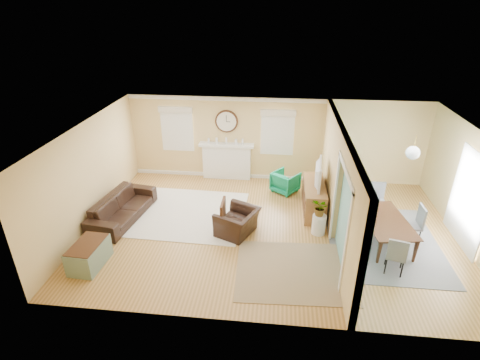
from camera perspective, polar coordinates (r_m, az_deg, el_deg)
name	(u,v)px	position (r m, az deg, el deg)	size (l,w,h in m)	color
floor	(270,230)	(9.46, 4.67, -7.58)	(9.00, 9.00, 0.00)	olive
wall_back	(275,140)	(11.57, 5.42, 6.10)	(9.00, 0.02, 2.60)	#D6B772
wall_front	(267,265)	(6.27, 4.13, -12.79)	(9.00, 0.02, 2.60)	#D6B772
wall_left	(90,175)	(9.93, -21.94, 0.77)	(0.02, 6.00, 2.60)	#D6B772
wall_right	(474,193)	(9.85, 32.13, -1.69)	(0.02, 6.00, 2.60)	#D6B772
ceiling	(275,130)	(8.31, 5.31, 7.53)	(9.00, 6.00, 0.02)	white
partition	(337,179)	(9.15, 14.54, 0.15)	(0.17, 6.00, 2.60)	#D6B772
fireplace	(227,161)	(11.82, -2.03, 2.99)	(1.70, 0.30, 1.17)	white
wall_clock	(227,121)	(11.47, -2.07, 8.92)	(0.70, 0.07, 0.70)	#4A2916
window_left	(177,126)	(11.83, -9.59, 8.14)	(1.05, 0.13, 1.42)	white
window_right	(278,129)	(11.41, 5.74, 7.70)	(1.05, 0.13, 1.42)	white
french_doors	(470,201)	(9.91, 31.62, -2.71)	(0.06, 1.70, 2.20)	white
pendant	(413,153)	(8.93, 24.85, 3.78)	(0.30, 0.30, 0.55)	gold
rug_cream	(187,213)	(10.20, -8.15, -5.01)	(3.06, 2.65, 0.02)	beige
rug_jute	(294,271)	(8.25, 8.26, -13.51)	(2.45, 2.00, 0.01)	#987F5B
rug_grey	(383,241)	(9.63, 20.90, -8.72)	(2.52, 3.15, 0.01)	slate
sofa	(122,207)	(10.19, -17.49, -4.01)	(2.22, 0.87, 0.65)	black
eames_chair	(237,222)	(9.15, -0.40, -6.41)	(0.97, 0.85, 0.63)	black
green_chair	(285,182)	(11.15, 6.93, -0.28)	(0.67, 0.69, 0.63)	#00825F
trunk	(89,255)	(8.78, -22.03, -10.48)	(0.64, 0.98, 0.55)	slate
credenza	(314,198)	(10.22, 11.16, -2.67)	(0.55, 1.61, 0.80)	olive
tv	(315,173)	(9.90, 11.41, 0.98)	(1.10, 0.14, 0.64)	black
garden_stool	(319,224)	(9.38, 11.92, -6.64)	(0.34, 0.34, 0.50)	white
potted_plant	(321,208)	(9.13, 12.19, -4.14)	(0.40, 0.35, 0.45)	#337F33
dining_table	(385,231)	(9.47, 21.19, -7.22)	(1.74, 0.97, 0.61)	#4A2916
dining_chair_n	(378,198)	(10.33, 20.22, -2.63)	(0.42, 0.42, 0.93)	slate
dining_chair_s	(396,251)	(8.48, 22.74, -9.99)	(0.48, 0.48, 0.88)	slate
dining_chair_w	(354,218)	(9.22, 17.00, -5.50)	(0.51, 0.51, 0.98)	white
dining_chair_e	(412,221)	(9.57, 24.73, -5.74)	(0.43, 0.43, 0.96)	slate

